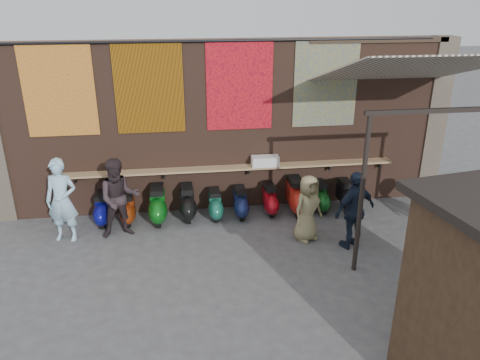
{
  "coord_description": "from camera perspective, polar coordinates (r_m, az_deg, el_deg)",
  "views": [
    {
      "loc": [
        -1.12,
        -7.92,
        5.0
      ],
      "look_at": [
        0.13,
        1.2,
        1.25
      ],
      "focal_mm": 35.0,
      "sensor_mm": 36.0,
      "label": 1
    }
  ],
  "objects": [
    {
      "name": "diner_left",
      "position": [
        10.48,
        -20.9,
        -2.33
      ],
      "size": [
        0.73,
        0.55,
        1.83
      ],
      "primitive_type": "imported",
      "rotation": [
        0.0,
        0.0,
        -0.18
      ],
      "color": "#A0CFE9",
      "rests_on": "ground"
    },
    {
      "name": "scooter_stool_7",
      "position": [
        11.25,
        6.82,
        -1.98
      ],
      "size": [
        0.4,
        0.89,
        0.85
      ],
      "primitive_type": null,
      "color": "#AB2116",
      "rests_on": "ground"
    },
    {
      "name": "scooter_stool_2",
      "position": [
        10.9,
        -9.98,
        -3.03
      ],
      "size": [
        0.4,
        0.88,
        0.84
      ],
      "primitive_type": null,
      "color": "#0D5F16",
      "rests_on": "ground"
    },
    {
      "name": "awning_post_left",
      "position": [
        8.71,
        14.59,
        -1.9
      ],
      "size": [
        0.09,
        0.09,
        3.1
      ],
      "primitive_type": "cylinder",
      "color": "black",
      "rests_on": "ground"
    },
    {
      "name": "shopper_navy",
      "position": [
        9.81,
        13.81,
        -3.63
      ],
      "size": [
        1.06,
        0.73,
        1.67
      ],
      "primitive_type": "imported",
      "rotation": [
        0.0,
        0.0,
        3.5
      ],
      "color": "#162033",
      "rests_on": "ground"
    },
    {
      "name": "awning_ledger",
      "position": [
        11.44,
        16.7,
        16.04
      ],
      "size": [
        3.3,
        0.08,
        0.12
      ],
      "primitive_type": "cube",
      "color": "#33261C",
      "rests_on": "brick_wall"
    },
    {
      "name": "diner_right",
      "position": [
        10.27,
        -14.51,
        -2.18
      ],
      "size": [
        0.97,
        0.81,
        1.77
      ],
      "primitive_type": "imported",
      "rotation": [
        0.0,
        0.0,
        0.18
      ],
      "color": "#2F2428",
      "rests_on": "ground"
    },
    {
      "name": "pier_right",
      "position": [
        12.72,
        22.41,
        6.87
      ],
      "size": [
        0.5,
        0.5,
        4.0
      ],
      "primitive_type": "cube",
      "color": "#4C4238",
      "rests_on": "ground"
    },
    {
      "name": "hang_rail",
      "position": [
        10.5,
        -1.74,
        16.6
      ],
      "size": [
        9.5,
        0.06,
        0.06
      ],
      "primitive_type": "cylinder",
      "rotation": [
        0.0,
        1.57,
        0.0
      ],
      "color": "black",
      "rests_on": "brick_wall"
    },
    {
      "name": "scooter_stool_5",
      "position": [
        11.03,
        0.05,
        -2.76
      ],
      "size": [
        0.33,
        0.73,
        0.69
      ],
      "primitive_type": null,
      "color": "#152050",
      "rests_on": "ground"
    },
    {
      "name": "shelf_box",
      "position": [
        11.08,
        3.08,
        2.31
      ],
      "size": [
        0.64,
        0.29,
        0.23
      ],
      "primitive_type": "cube",
      "color": "white",
      "rests_on": "eating_counter"
    },
    {
      "name": "scooter_stool_0",
      "position": [
        11.12,
        -16.39,
        -3.43
      ],
      "size": [
        0.34,
        0.76,
        0.73
      ],
      "primitive_type": null,
      "color": "navy",
      "rests_on": "ground"
    },
    {
      "name": "tapestry_redgold",
      "position": [
        10.88,
        -21.2,
        10.12
      ],
      "size": [
        1.5,
        0.02,
        2.0
      ],
      "primitive_type": "cube",
      "color": "maroon",
      "rests_on": "brick_wall"
    },
    {
      "name": "shopper_tan",
      "position": [
        9.97,
        8.25,
        -3.42
      ],
      "size": [
        0.85,
        0.75,
        1.46
      ],
      "primitive_type": "imported",
      "rotation": [
        0.0,
        0.0,
        0.51
      ],
      "color": "#8C8259",
      "rests_on": "ground"
    },
    {
      "name": "scooter_stool_9",
      "position": [
        11.68,
        12.74,
        -1.82
      ],
      "size": [
        0.34,
        0.75,
        0.72
      ],
      "primitive_type": null,
      "color": "black",
      "rests_on": "ground"
    },
    {
      "name": "scooter_stool_4",
      "position": [
        10.96,
        -3.05,
        -3.02
      ],
      "size": [
        0.32,
        0.72,
        0.68
      ],
      "primitive_type": null,
      "color": "#18624E",
      "rests_on": "ground"
    },
    {
      "name": "ground",
      "position": [
        9.44,
        0.2,
        -9.82
      ],
      "size": [
        70.0,
        70.0,
        0.0
      ],
      "primitive_type": "plane",
      "color": "#474749",
      "rests_on": "ground"
    },
    {
      "name": "brick_wall",
      "position": [
        11.1,
        -1.75,
        6.48
      ],
      "size": [
        10.0,
        0.4,
        4.0
      ],
      "primitive_type": "cube",
      "color": "brown",
      "rests_on": "ground"
    },
    {
      "name": "awning_header",
      "position": [
        8.87,
        24.04,
        7.77
      ],
      "size": [
        3.0,
        0.08,
        0.08
      ],
      "primitive_type": "cube",
      "color": "black",
      "rests_on": "awning_post_left"
    },
    {
      "name": "scooter_stool_1",
      "position": [
        11.04,
        -13.46,
        -3.43
      ],
      "size": [
        0.33,
        0.72,
        0.69
      ],
      "primitive_type": null,
      "color": "maroon",
      "rests_on": "ground"
    },
    {
      "name": "awning_canvas",
      "position": [
        10.07,
        20.1,
        12.6
      ],
      "size": [
        3.2,
        3.28,
        0.97
      ],
      "primitive_type": "cube",
      "rotation": [
        -0.28,
        0.0,
        0.0
      ],
      "color": "beige",
      "rests_on": "brick_wall"
    },
    {
      "name": "tapestry_orange",
      "position": [
        10.69,
        -0.05,
        11.4
      ],
      "size": [
        1.5,
        0.02,
        2.0
      ],
      "primitive_type": "cube",
      "color": "red",
      "rests_on": "brick_wall"
    },
    {
      "name": "stall_shelf",
      "position": [
        7.74,
        25.91,
        -11.71
      ],
      "size": [
        2.03,
        0.43,
        0.06
      ],
      "primitive_type": "cube",
      "rotation": [
        0.0,
        0.0,
        0.16
      ],
      "color": "#473321",
      "rests_on": "market_stall"
    },
    {
      "name": "scooter_stool_3",
      "position": [
        10.97,
        -6.42,
        -2.8
      ],
      "size": [
        0.37,
        0.82,
        0.78
      ],
      "primitive_type": null,
      "color": "black",
      "rests_on": "ground"
    },
    {
      "name": "stall_sign",
      "position": [
        7.28,
        27.16,
        -5.36
      ],
      "size": [
        1.19,
        0.23,
        0.5
      ],
      "primitive_type": "cube",
      "rotation": [
        0.0,
        0.0,
        0.16
      ],
      "color": "gold",
      "rests_on": "market_stall"
    },
    {
      "name": "scooter_stool_8",
      "position": [
        11.48,
        9.71,
        -2.0
      ],
      "size": [
        0.34,
        0.76,
        0.72
      ],
      "primitive_type": null,
      "color": "#0D4415",
      "rests_on": "ground"
    },
    {
      "name": "tapestry_sun",
      "position": [
        10.61,
        -11.02,
        10.92
      ],
      "size": [
        1.5,
        0.02,
        2.0
      ],
      "primitive_type": "cube",
      "color": "#C4710B",
      "rests_on": "brick_wall"
    },
    {
      "name": "eating_counter",
      "position": [
        11.03,
        -1.49,
        1.46
      ],
      "size": [
        8.0,
        0.32,
        0.05
      ],
      "primitive_type": "cube",
      "color": "#9E7A51",
      "rests_on": "brick_wall"
    },
    {
      "name": "scooter_stool_6",
      "position": [
        11.2,
        3.65,
        -2.41
      ],
      "size": [
        0.33,
        0.73,
        0.69
      ],
      "primitive_type": null,
      "color": "#A40C17",
      "rests_on": "ground"
    },
    {
      "name": "shopper_grey",
      "position": [
        11.0,
        25.96,
        -2.91
      ],
      "size": [
        1.06,
        0.73,
        1.5
      ],
      "primitive_type": "imported",
      "rotation": [
        0.0,
        0.0,
        2.95
      ],
      "color": "#59595E",
      "rests_on": "ground"
    },
    {
      "name": "tapestry_multi",
      "position": [
        11.13,
        10.41,
        11.48
      ],
      "size": [
        1.5,
        0.02,
        2.0
      ],
      "primitive_type": "cube",
      "color": "#244D84",
      "rests_on": "brick_wall"
    }
  ]
}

